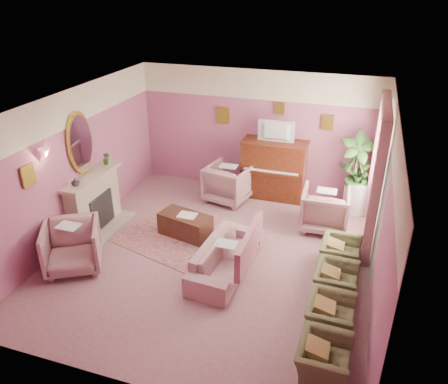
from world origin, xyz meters
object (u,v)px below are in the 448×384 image
(floral_armchair_right, at_px, (325,207))
(olive_chair_c, at_px, (336,278))
(sofa, at_px, (226,252))
(olive_chair_d, at_px, (340,250))
(floral_armchair_left, at_px, (228,181))
(floral_armchair_front, at_px, (72,244))
(television, at_px, (275,131))
(side_table, at_px, (356,197))
(piano, at_px, (274,170))
(coffee_table, at_px, (185,225))
(olive_chair_b, at_px, (331,312))
(olive_chair_a, at_px, (324,354))

(floral_armchair_right, height_order, olive_chair_c, floral_armchair_right)
(sofa, xyz_separation_m, olive_chair_d, (1.84, 0.75, -0.06))
(floral_armchair_left, relative_size, floral_armchair_front, 1.00)
(television, relative_size, olive_chair_c, 1.06)
(side_table, bearing_deg, piano, 174.63)
(coffee_table, distance_m, olive_chair_c, 3.09)
(floral_armchair_right, distance_m, olive_chair_b, 2.89)
(olive_chair_b, distance_m, side_table, 3.78)
(piano, xyz_separation_m, olive_chair_b, (1.70, -3.95, -0.32))
(floral_armchair_right, bearing_deg, olive_chair_b, -81.79)
(piano, xyz_separation_m, olive_chair_c, (1.70, -3.13, -0.32))
(television, xyz_separation_m, floral_armchair_left, (-0.91, -0.47, -1.13))
(olive_chair_b, height_order, olive_chair_c, same)
(floral_armchair_front, height_order, olive_chair_d, floral_armchair_front)
(television, height_order, floral_armchair_right, television)
(coffee_table, bearing_deg, floral_armchair_left, 78.64)
(olive_chair_c, bearing_deg, floral_armchair_right, 101.43)
(coffee_table, relative_size, floral_armchair_right, 1.07)
(coffee_table, xyz_separation_m, olive_chair_b, (2.95, -1.74, 0.10))
(olive_chair_d, bearing_deg, television, 126.84)
(floral_armchair_right, relative_size, side_table, 1.34)
(olive_chair_b, distance_m, olive_chair_d, 1.64)
(olive_chair_b, xyz_separation_m, olive_chair_c, (0.00, 0.82, 0.00))
(side_table, bearing_deg, olive_chair_a, -91.82)
(coffee_table, height_order, olive_chair_c, olive_chair_c)
(sofa, relative_size, floral_armchair_left, 2.02)
(piano, height_order, television, television)
(olive_chair_d, relative_size, side_table, 1.08)
(piano, bearing_deg, sofa, -92.65)
(television, xyz_separation_m, sofa, (-0.14, -3.01, -1.22))
(television, distance_m, coffee_table, 2.85)
(olive_chair_a, bearing_deg, floral_armchair_front, 167.44)
(piano, distance_m, floral_armchair_front, 4.65)
(television, relative_size, olive_chair_a, 1.06)
(television, bearing_deg, piano, 90.00)
(olive_chair_a, xyz_separation_m, side_table, (0.15, 4.60, 0.02))
(olive_chair_c, bearing_deg, olive_chair_d, 90.00)
(olive_chair_c, bearing_deg, olive_chair_a, -90.00)
(coffee_table, relative_size, floral_armchair_front, 1.07)
(coffee_table, bearing_deg, television, 59.91)
(piano, relative_size, coffee_table, 1.40)
(floral_armchair_left, distance_m, olive_chair_b, 4.32)
(olive_chair_a, relative_size, olive_chair_d, 1.00)
(side_table, bearing_deg, floral_armchair_left, -172.91)
(sofa, bearing_deg, olive_chair_c, -2.19)
(olive_chair_c, distance_m, side_table, 2.96)
(floral_armchair_front, xyz_separation_m, olive_chair_b, (4.38, -0.15, -0.14))
(piano, height_order, floral_armchair_left, piano)
(television, bearing_deg, olive_chair_b, -66.52)
(floral_armchair_left, relative_size, side_table, 1.34)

